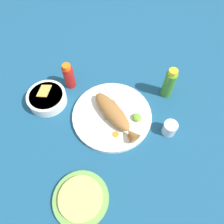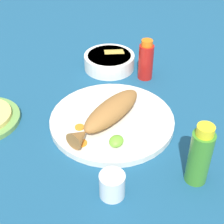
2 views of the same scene
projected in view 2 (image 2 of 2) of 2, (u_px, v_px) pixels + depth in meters
The scene contains 12 objects.
ground_plane at pixel (112, 123), 0.94m from camera, with size 4.00×4.00×0.00m, color navy.
main_plate at pixel (112, 120), 0.94m from camera, with size 0.34×0.34×0.02m, color silver.
fried_fish at pixel (109, 113), 0.90m from camera, with size 0.27×0.10×0.05m.
fork_near at pixel (133, 104), 0.98m from camera, with size 0.16×0.12×0.00m.
fork_far at pixel (143, 112), 0.95m from camera, with size 0.18×0.06×0.00m.
carrot_slice_near at pixel (80, 127), 0.90m from camera, with size 0.03×0.03×0.00m, color orange.
carrot_slice_mid at pixel (82, 143), 0.85m from camera, with size 0.03×0.03×0.00m, color orange.
lime_wedge_main at pixel (116, 141), 0.84m from camera, with size 0.04×0.03×0.02m, color #6BB233.
hot_sauce_bottle_red at pixel (146, 60), 1.09m from camera, with size 0.05×0.05×0.13m.
hot_sauce_bottle_green at pixel (200, 156), 0.74m from camera, with size 0.05×0.05×0.16m.
salt_cup at pixel (112, 186), 0.73m from camera, with size 0.06×0.06×0.06m.
guacamole_bowl at pixel (109, 61), 1.16m from camera, with size 0.17×0.17×0.06m.
Camera 2 is at (-0.63, -0.36, 0.60)m, focal length 55.00 mm.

